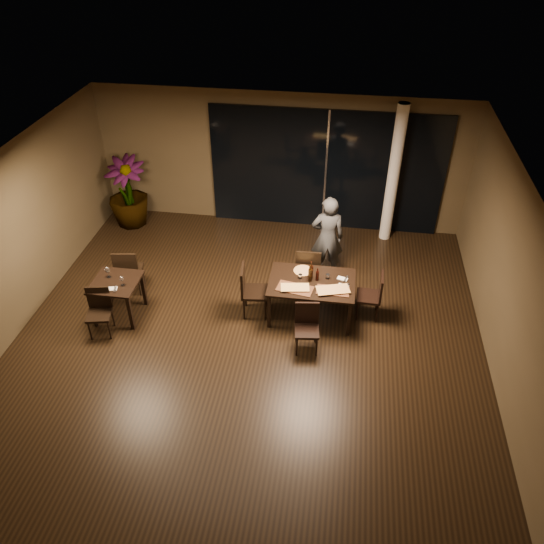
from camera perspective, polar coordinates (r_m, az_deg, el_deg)
The scene contains 33 objects.
ground at distance 9.24m, azimuth -2.56°, elevation -7.17°, with size 8.00×8.00×0.00m, color black.
wall_back at distance 11.75m, azimuth 0.91°, elevation 11.96°, with size 8.00×0.10×3.00m, color #4A3D27.
wall_front at distance 5.65m, azimuth -11.23°, elevation -24.36°, with size 8.00×0.10×3.00m, color #4A3D27.
wall_left at distance 9.81m, azimuth -26.79°, elevation 2.36°, with size 0.10×8.00×3.00m, color #4A3D27.
wall_right at distance 8.59m, azimuth 24.78°, elevation -2.01°, with size 0.10×8.00×3.00m, color #4A3D27.
ceiling at distance 7.49m, azimuth -3.18°, elevation 9.80°, with size 8.00×8.00×0.04m, color white.
window_panel at distance 11.65m, azimuth 5.81°, elevation 10.75°, with size 5.00×0.06×2.70m, color black.
column at distance 11.35m, azimuth 12.92°, elevation 10.10°, with size 0.24×0.24×3.00m, color white.
main_table at distance 9.31m, azimuth 4.30°, elevation -1.40°, with size 1.50×1.00×0.75m.
side_table at distance 9.71m, azimuth -16.39°, elevation -1.58°, with size 0.80×0.80×0.75m.
chair_main_far at distance 9.93m, azimuth 3.92°, elevation 0.46°, with size 0.47×0.47×0.99m.
chair_main_near at distance 8.81m, azimuth 3.76°, elevation -5.62°, with size 0.44×0.44×0.86m.
chair_main_left at distance 9.40m, azimuth -2.39°, elevation -1.77°, with size 0.51×0.51×1.00m.
chair_main_right at distance 9.53m, azimuth 10.88°, elevation -2.29°, with size 0.43×0.43×0.91m.
chair_side_far at distance 10.23m, azimuth -15.21°, elevation 0.28°, with size 0.51×0.51×0.97m.
chair_side_near at distance 9.55m, azimuth -18.08°, elevation -3.74°, with size 0.48×0.48×0.87m.
diner at distance 10.25m, azimuth 5.98°, elevation 3.73°, with size 0.59×0.39×1.73m, color #313437.
potted_plant at distance 12.35m, azimuth -15.27°, elevation 8.28°, with size 0.87×0.87×1.59m, color #204F1A.
pizza_board_left at distance 9.08m, azimuth 2.48°, elevation -1.79°, with size 0.61×0.31×0.01m, color #4C2A18.
pizza_board_right at distance 9.08m, azimuth 6.56°, elevation -2.01°, with size 0.56×0.28×0.01m, color #4F2B19.
oblong_pizza_left at distance 9.07m, azimuth 2.48°, elevation -1.71°, with size 0.47×0.21×0.02m, color maroon, non-canonical shape.
oblong_pizza_right at distance 9.07m, azimuth 6.57°, elevation -1.93°, with size 0.54×0.25×0.02m, color maroon, non-canonical shape.
round_pizza at distance 9.49m, azimuth 3.35°, elevation 0.12°, with size 0.33×0.33×0.01m, color #B73314.
bottle_a at distance 9.18m, azimuth 4.13°, elevation -0.13°, with size 0.07×0.07×0.33m, color black, non-canonical shape.
bottle_b at distance 9.23m, azimuth 4.90°, elevation -0.25°, with size 0.05×0.05×0.25m, color black, non-canonical shape.
bottle_c at distance 9.24m, azimuth 4.22°, elevation 0.21°, with size 0.08×0.08×0.35m, color black, non-canonical shape.
tumbler_left at distance 9.30m, azimuth 3.05°, elevation -0.46°, with size 0.07×0.07×0.08m, color white.
tumbler_right at distance 9.34m, azimuth 6.01°, elevation -0.47°, with size 0.07×0.07×0.08m, color white.
napkin_near at distance 9.20m, azimuth 7.64°, elevation -1.51°, with size 0.18×0.10×0.01m, color white.
napkin_far at distance 9.37m, azimuth 7.58°, elevation -0.72°, with size 0.18×0.10×0.01m, color white.
wine_glass_a at distance 9.72m, azimuth -17.22°, elevation -0.05°, with size 0.09×0.09×0.20m, color white, non-canonical shape.
wine_glass_b at distance 9.46m, azimuth -15.84°, elevation -0.94°, with size 0.08×0.08×0.18m, color white, non-canonical shape.
side_napkin at distance 9.47m, azimuth -16.85°, elevation -1.74°, with size 0.18×0.11×0.01m, color white.
Camera 1 is at (1.38, -6.55, 6.37)m, focal length 35.00 mm.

